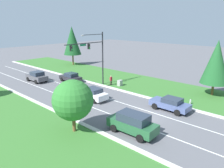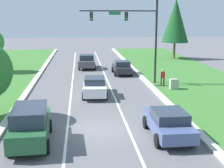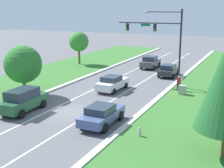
% 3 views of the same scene
% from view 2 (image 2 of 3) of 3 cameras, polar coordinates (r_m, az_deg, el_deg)
% --- Properties ---
extents(ground_plane, '(160.00, 160.00, 0.00)m').
position_cam_2_polar(ground_plane, '(18.61, -2.60, -8.33)').
color(ground_plane, '#5B5B60').
extents(curb_strip_right, '(0.50, 90.00, 0.15)m').
position_cam_2_polar(curb_strip_right, '(19.69, 14.18, -7.29)').
color(curb_strip_right, beige).
rests_on(curb_strip_right, ground_plane).
extents(lane_stripe_inner_left, '(0.14, 81.00, 0.01)m').
position_cam_2_polar(lane_stripe_inner_left, '(18.60, -8.21, -8.45)').
color(lane_stripe_inner_left, white).
rests_on(lane_stripe_inner_left, ground_plane).
extents(lane_stripe_inner_right, '(0.14, 81.00, 0.01)m').
position_cam_2_polar(lane_stripe_inner_right, '(18.79, 2.94, -8.12)').
color(lane_stripe_inner_right, white).
rests_on(lane_stripe_inner_right, ground_plane).
extents(traffic_signal_mast, '(7.38, 0.41, 8.57)m').
position_cam_2_polar(traffic_signal_mast, '(30.09, 4.35, 10.57)').
color(traffic_signal_mast, black).
rests_on(traffic_signal_mast, ground_plane).
extents(slate_blue_sedan, '(2.12, 4.64, 1.56)m').
position_cam_2_polar(slate_blue_sedan, '(17.57, 10.23, -6.97)').
color(slate_blue_sedan, '#475684').
rests_on(slate_blue_sedan, ground_plane).
extents(graphite_sedan, '(2.17, 4.41, 1.79)m').
position_cam_2_polar(graphite_sedan, '(39.82, -4.69, 4.14)').
color(graphite_sedan, '#4C4C51').
rests_on(graphite_sedan, ground_plane).
extents(forest_suv, '(2.21, 4.83, 2.00)m').
position_cam_2_polar(forest_suv, '(16.93, -14.73, -7.15)').
color(forest_suv, '#235633').
rests_on(forest_suv, ground_plane).
extents(charcoal_sedan, '(2.05, 4.25, 1.57)m').
position_cam_2_polar(charcoal_sedan, '(35.77, 1.81, 3.07)').
color(charcoal_sedan, '#28282D').
rests_on(charcoal_sedan, ground_plane).
extents(white_sedan, '(2.19, 4.68, 1.61)m').
position_cam_2_polar(white_sedan, '(26.12, -3.18, -0.39)').
color(white_sedan, white).
rests_on(white_sedan, ground_plane).
extents(utility_cabinet, '(0.70, 0.60, 1.01)m').
position_cam_2_polar(utility_cabinet, '(28.74, 11.23, -0.07)').
color(utility_cabinet, '#9E9E99').
rests_on(utility_cabinet, ground_plane).
extents(pedestrian, '(0.40, 0.25, 1.69)m').
position_cam_2_polar(pedestrian, '(29.70, 9.24, 1.27)').
color(pedestrian, '#42382D').
rests_on(pedestrian, ground_plane).
extents(conifer_far_right_tree, '(4.10, 4.10, 9.14)m').
position_cam_2_polar(conifer_far_right_tree, '(49.25, 11.54, 11.29)').
color(conifer_far_right_tree, brown).
rests_on(conifer_far_right_tree, ground_plane).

